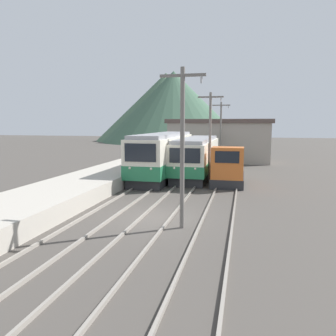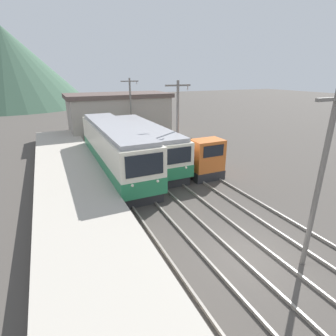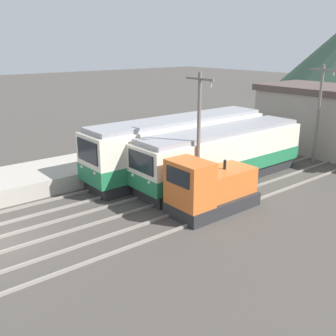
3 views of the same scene
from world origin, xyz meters
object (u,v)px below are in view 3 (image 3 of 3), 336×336
(shunting_locomotive, at_px, (210,189))
(catenary_mast_mid, at_px, (199,133))
(commuter_train_left, at_px, (180,148))
(commuter_train_center, at_px, (222,156))
(catenary_mast_far, at_px, (319,111))

(shunting_locomotive, relative_size, catenary_mast_mid, 0.70)
(commuter_train_left, bearing_deg, commuter_train_center, 22.41)
(commuter_train_left, distance_m, shunting_locomotive, 6.49)
(commuter_train_center, distance_m, catenary_mast_mid, 4.42)
(commuter_train_center, bearing_deg, catenary_mast_far, 79.62)
(catenary_mast_far, bearing_deg, commuter_train_left, -114.65)
(commuter_train_center, relative_size, catenary_mast_mid, 1.79)
(commuter_train_center, xyz_separation_m, catenary_mast_mid, (1.51, -3.49, 2.26))
(catenary_mast_far, bearing_deg, catenary_mast_mid, -90.00)
(shunting_locomotive, bearing_deg, catenary_mast_far, 96.94)
(catenary_mast_mid, relative_size, catenary_mast_far, 1.00)
(commuter_train_left, height_order, catenary_mast_mid, catenary_mast_mid)
(shunting_locomotive, xyz_separation_m, catenary_mast_far, (-1.49, 12.25, 2.65))
(commuter_train_left, distance_m, catenary_mast_mid, 5.32)
(commuter_train_left, relative_size, shunting_locomotive, 2.76)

